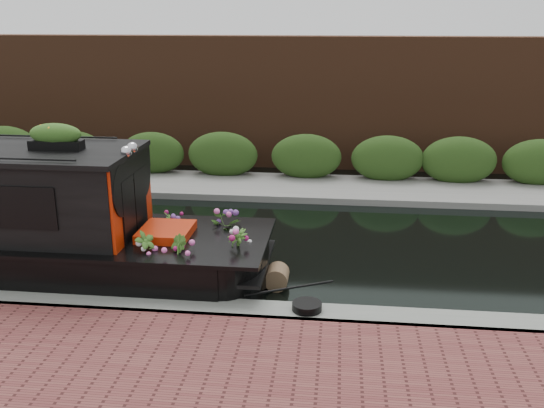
# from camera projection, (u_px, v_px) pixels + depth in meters

# --- Properties ---
(ground) EXTENTS (80.00, 80.00, 0.00)m
(ground) POSITION_uv_depth(u_px,v_px,m) (183.00, 242.00, 12.85)
(ground) COLOR black
(ground) RESTS_ON ground
(near_bank_coping) EXTENTS (40.00, 0.60, 0.50)m
(near_bank_coping) POSITION_uv_depth(u_px,v_px,m) (131.00, 316.00, 9.73)
(near_bank_coping) COLOR slate
(near_bank_coping) RESTS_ON ground
(far_bank_path) EXTENTS (40.00, 2.40, 0.34)m
(far_bank_path) POSITION_uv_depth(u_px,v_px,m) (221.00, 188.00, 16.83)
(far_bank_path) COLOR slate
(far_bank_path) RESTS_ON ground
(far_hedge) EXTENTS (40.00, 1.10, 2.80)m
(far_hedge) POSITION_uv_depth(u_px,v_px,m) (227.00, 180.00, 17.69)
(far_hedge) COLOR #254115
(far_hedge) RESTS_ON ground
(far_brick_wall) EXTENTS (40.00, 1.00, 8.00)m
(far_brick_wall) POSITION_uv_depth(u_px,v_px,m) (239.00, 163.00, 19.68)
(far_brick_wall) COLOR #4C2A19
(far_brick_wall) RESTS_ON ground
(rope_fender) EXTENTS (0.40, 0.46, 0.40)m
(rope_fender) POSITION_uv_depth(u_px,v_px,m) (277.00, 277.00, 10.68)
(rope_fender) COLOR brown
(rope_fender) RESTS_ON ground
(coiled_mooring_rope) EXTENTS (0.46, 0.46, 0.12)m
(coiled_mooring_rope) POSITION_uv_depth(u_px,v_px,m) (307.00, 306.00, 9.37)
(coiled_mooring_rope) COLOR black
(coiled_mooring_rope) RESTS_ON near_bank_coping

